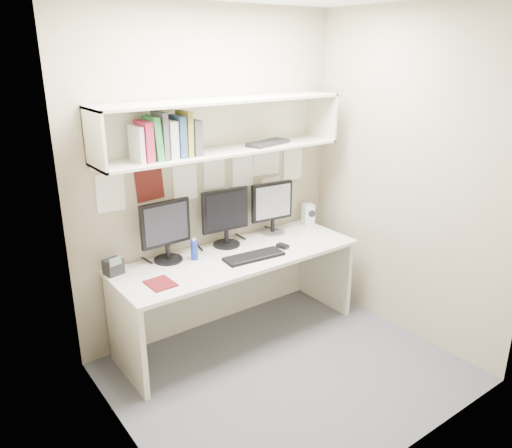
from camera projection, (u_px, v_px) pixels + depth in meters
floor at (288, 372)px, 3.70m from camera, size 2.40×2.00×0.01m
wall_back at (212, 176)px, 4.03m from camera, size 2.40×0.02×2.60m
wall_front at (420, 253)px, 2.51m from camera, size 2.40×0.02×2.60m
wall_left at (116, 245)px, 2.60m from camera, size 0.02×2.00×2.60m
wall_right at (408, 179)px, 3.94m from camera, size 0.02×2.00×2.60m
desk at (238, 295)px, 4.08m from camera, size 2.00×0.70×0.73m
overhead_hutch at (220, 125)px, 3.78m from camera, size 2.00×0.38×0.40m
pinned_papers at (213, 182)px, 4.04m from camera, size 1.92×0.01×0.48m
monitor_left at (166, 229)px, 3.76m from camera, size 0.41×0.22×0.47m
monitor_center at (225, 215)px, 4.06m from camera, size 0.41×0.23×0.48m
monitor_right at (272, 206)px, 4.33m from camera, size 0.39×0.22×0.46m
keyboard at (254, 256)px, 3.88m from camera, size 0.49×0.21×0.02m
mouse at (283, 246)px, 4.08m from camera, size 0.08×0.11×0.03m
speaker at (308, 214)px, 4.60m from camera, size 0.12×0.12×0.19m
blue_bottle at (194, 250)px, 3.83m from camera, size 0.05×0.05×0.17m
maroon_notebook at (161, 284)px, 3.45m from camera, size 0.18×0.22×0.01m
desk_phone at (113, 267)px, 3.59m from camera, size 0.14×0.13×0.15m
book_stack at (167, 138)px, 3.48m from camera, size 0.48×0.20×0.32m
hutch_tray at (268, 143)px, 4.00m from camera, size 0.42×0.24×0.03m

